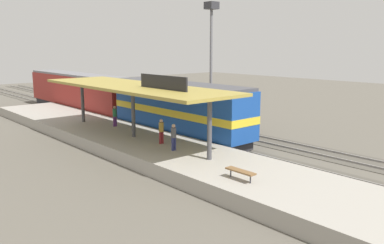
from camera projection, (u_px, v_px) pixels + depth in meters
ground_plane at (200, 136)px, 33.92m from camera, size 120.00×120.00×0.00m
track_near at (182, 139)px, 32.62m from camera, size 3.20×110.00×0.16m
track_far at (221, 131)px, 35.61m from camera, size 3.20×110.00×0.16m
platform at (134, 143)px, 29.55m from camera, size 6.00×44.00×0.90m
station_canopy at (133, 88)px, 28.72m from camera, size 5.20×18.00×4.70m
platform_bench at (240, 171)px, 19.86m from camera, size 0.44×1.70×0.50m
locomotive at (179, 109)px, 32.45m from camera, size 2.93×14.43×4.44m
passenger_carriage_single at (78, 92)px, 45.73m from camera, size 2.90×20.00×4.24m
freight_car at (195, 105)px, 37.89m from camera, size 2.80×12.00×3.54m
light_mast at (211, 36)px, 39.58m from camera, size 1.10×1.10×11.70m
person_waiting at (115, 115)px, 33.10m from camera, size 0.34×0.34×1.71m
person_walking at (174, 136)px, 25.43m from camera, size 0.34×0.34×1.71m
person_boarding at (161, 130)px, 27.19m from camera, size 0.34×0.34×1.71m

